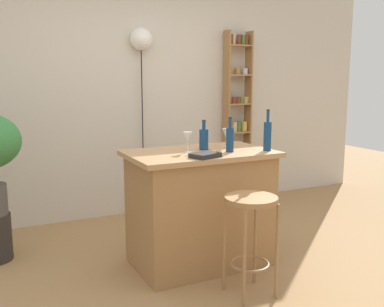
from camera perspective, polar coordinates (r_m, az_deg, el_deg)
The scene contains 12 objects.
ground at distance 3.63m, azimuth 3.24°, elevation -15.46°, with size 12.00×12.00×0.00m, color #A37A4C.
back_wall at distance 5.07m, azimuth -7.58°, elevation 8.06°, with size 6.40×0.10×2.80m, color beige.
kitchen_counter at distance 3.70m, azimuth 1.02°, elevation -6.95°, with size 1.17×0.72×0.95m.
bar_stool at distance 3.19m, azimuth 7.53°, elevation -8.61°, with size 0.37×0.37×0.73m.
spice_shelf at distance 5.51m, azimuth 5.80°, elevation 4.55°, with size 0.33×0.16×2.09m.
bottle_wine_red at distance 3.66m, azimuth 9.65°, elevation 2.33°, with size 0.06×0.06×0.34m.
bottle_olive_oil at distance 3.56m, azimuth 4.89°, elevation 1.89°, with size 0.06×0.06×0.28m.
bottle_sauce_amber at distance 3.66m, azimuth 1.52°, elevation 1.92°, with size 0.08×0.08×0.25m.
wine_glass_left at distance 3.53m, azimuth -0.56°, elevation 2.03°, with size 0.07×0.07×0.16m.
wine_glass_center at distance 3.78m, azimuth 4.42°, elevation 2.52°, with size 0.07×0.07×0.16m.
cookbook at distance 3.32m, azimuth 1.71°, elevation -0.21°, with size 0.21×0.15×0.04m, color black.
pendant_globe_light at distance 5.00m, azimuth -6.56°, elevation 14.16°, with size 0.24×0.24×2.07m.
Camera 1 is at (-1.62, -2.85, 1.55)m, focal length 41.61 mm.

